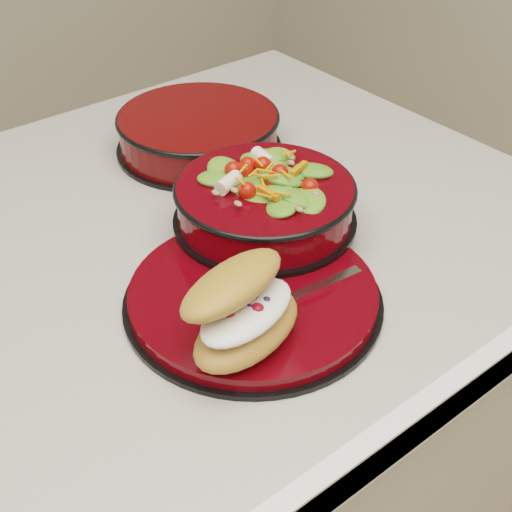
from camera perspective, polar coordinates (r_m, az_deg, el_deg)
dinner_plate at (r=0.73m, az=-0.15°, el=-3.19°), size 0.27×0.27×0.02m
salad_bowl at (r=0.80m, az=0.71°, el=4.74°), size 0.21×0.21×0.09m
croissant at (r=0.64m, az=-1.07°, el=-4.34°), size 0.14×0.11×0.08m
fork at (r=0.71m, az=2.92°, el=-3.30°), size 0.16×0.03×0.00m
extra_bowl at (r=1.00m, az=-4.62°, el=9.96°), size 0.23×0.23×0.05m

